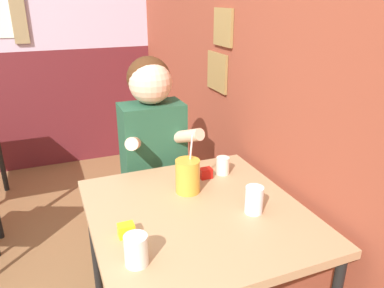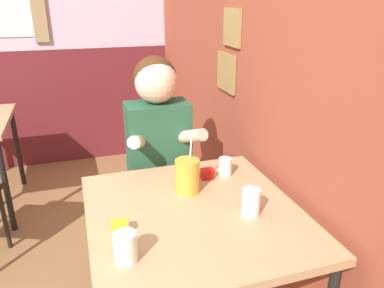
# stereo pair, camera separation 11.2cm
# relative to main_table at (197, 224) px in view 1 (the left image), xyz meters

# --- Properties ---
(brick_wall_right) EXTENTS (0.08, 4.69, 2.70)m
(brick_wall_right) POSITION_rel_main_table_xyz_m (0.51, 1.05, 0.69)
(brick_wall_right) COLOR brown
(brick_wall_right) RESTS_ON ground_plane
(main_table) EXTENTS (0.87, 0.92, 0.72)m
(main_table) POSITION_rel_main_table_xyz_m (0.00, 0.00, 0.00)
(main_table) COLOR tan
(main_table) RESTS_ON ground_plane
(person_seated) EXTENTS (0.42, 0.42, 1.27)m
(person_seated) POSITION_rel_main_table_xyz_m (-0.01, 0.63, 0.03)
(person_seated) COLOR #235138
(person_seated) RESTS_ON ground_plane
(cocktail_pitcher) EXTENTS (0.11, 0.11, 0.27)m
(cocktail_pitcher) POSITION_rel_main_table_xyz_m (0.02, 0.17, 0.14)
(cocktail_pitcher) COLOR gold
(cocktail_pitcher) RESTS_ON main_table
(glass_near_pitcher) EXTENTS (0.07, 0.07, 0.11)m
(glass_near_pitcher) POSITION_rel_main_table_xyz_m (0.21, -0.10, 0.12)
(glass_near_pitcher) COLOR silver
(glass_near_pitcher) RESTS_ON main_table
(glass_center) EXTENTS (0.08, 0.08, 0.11)m
(glass_center) POSITION_rel_main_table_xyz_m (-0.31, -0.23, 0.12)
(glass_center) COLOR silver
(glass_center) RESTS_ON main_table
(glass_far_side) EXTENTS (0.07, 0.07, 0.09)m
(glass_far_side) POSITION_rel_main_table_xyz_m (0.25, 0.27, 0.11)
(glass_far_side) COLOR silver
(glass_far_side) RESTS_ON main_table
(condiment_ketchup) EXTENTS (0.06, 0.04, 0.05)m
(condiment_ketchup) POSITION_rel_main_table_xyz_m (0.15, 0.26, 0.09)
(condiment_ketchup) COLOR #B7140F
(condiment_ketchup) RESTS_ON main_table
(condiment_mustard) EXTENTS (0.06, 0.04, 0.05)m
(condiment_mustard) POSITION_rel_main_table_xyz_m (-0.31, -0.07, 0.09)
(condiment_mustard) COLOR yellow
(condiment_mustard) RESTS_ON main_table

